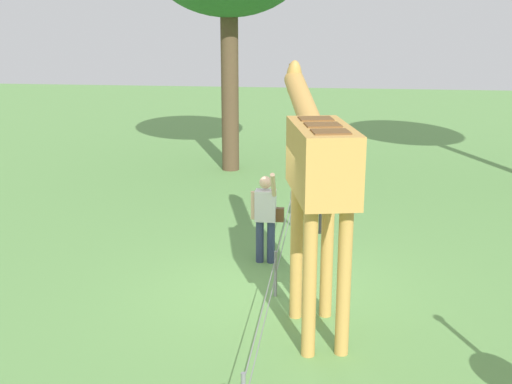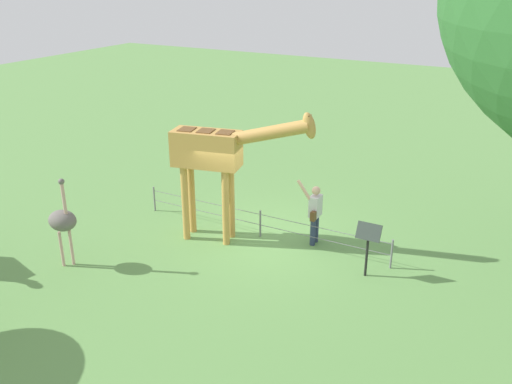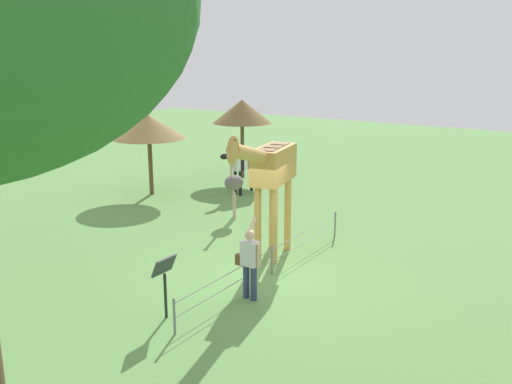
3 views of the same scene
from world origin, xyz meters
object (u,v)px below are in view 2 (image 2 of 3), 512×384
(ostrich, at_px, (63,221))
(info_sign, at_px, (368,239))
(visitor, at_px, (315,211))
(giraffe, at_px, (217,155))

(ostrich, distance_m, info_sign, 7.05)
(visitor, bearing_deg, ostrich, -140.98)
(ostrich, bearing_deg, visitor, 39.02)
(giraffe, distance_m, ostrich, 3.96)
(visitor, distance_m, info_sign, 1.91)
(giraffe, height_order, visitor, giraffe)
(giraffe, relative_size, info_sign, 2.77)
(ostrich, height_order, info_sign, ostrich)
(visitor, height_order, ostrich, ostrich)
(giraffe, relative_size, ostrich, 1.62)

